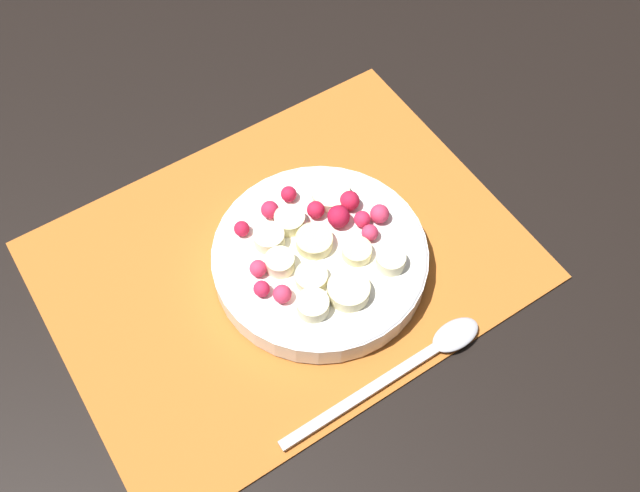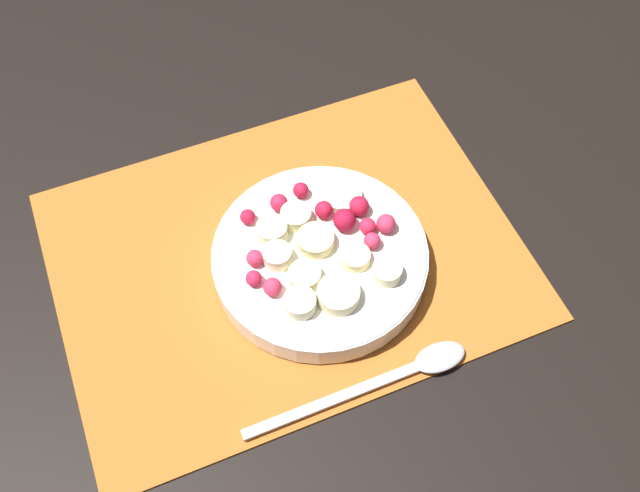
# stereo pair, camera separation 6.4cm
# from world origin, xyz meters

# --- Properties ---
(ground_plane) EXTENTS (3.00, 3.00, 0.00)m
(ground_plane) POSITION_xyz_m (0.00, 0.00, 0.00)
(ground_plane) COLOR black
(placemat) EXTENTS (0.43, 0.32, 0.01)m
(placemat) POSITION_xyz_m (0.00, 0.00, 0.00)
(placemat) COLOR #B26023
(placemat) RESTS_ON ground_plane
(fruit_bowl) EXTENTS (0.20, 0.20, 0.05)m
(fruit_bowl) POSITION_xyz_m (0.02, -0.03, 0.02)
(fruit_bowl) COLOR white
(fruit_bowl) RESTS_ON placemat
(spoon) EXTENTS (0.20, 0.03, 0.01)m
(spoon) POSITION_xyz_m (0.05, -0.15, 0.01)
(spoon) COLOR #B2B2B7
(spoon) RESTS_ON placemat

